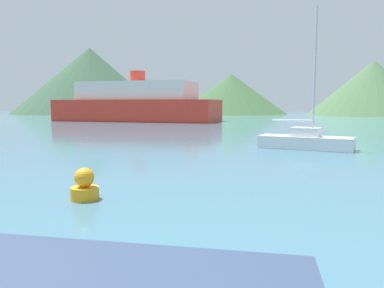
# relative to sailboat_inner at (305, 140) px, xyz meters

# --- Properties ---
(sailboat_inner) EXTENTS (5.40, 3.23, 7.87)m
(sailboat_inner) POSITION_rel_sailboat_inner_xyz_m (0.00, 0.00, 0.00)
(sailboat_inner) COLOR white
(sailboat_inner) RESTS_ON ground_plane
(ferry_distant) EXTENTS (24.59, 12.07, 7.30)m
(ferry_distant) POSITION_rel_sailboat_inner_xyz_m (-19.37, 31.93, 2.03)
(ferry_distant) COLOR red
(ferry_distant) RESTS_ON ground_plane
(buoy_marker) EXTENTS (0.75, 0.75, 0.87)m
(buoy_marker) POSITION_rel_sailboat_inner_xyz_m (-7.58, -12.55, -0.14)
(buoy_marker) COLOR orange
(buoy_marker) RESTS_ON ground_plane
(hill_west) EXTENTS (39.84, 39.84, 17.18)m
(hill_west) POSITION_rel_sailboat_inner_xyz_m (-44.70, 73.25, 8.09)
(hill_west) COLOR #38563D
(hill_west) RESTS_ON ground_plane
(hill_central) EXTENTS (27.37, 27.37, 9.85)m
(hill_central) POSITION_rel_sailboat_inner_xyz_m (-7.45, 71.62, 4.43)
(hill_central) COLOR #3D6038
(hill_central) RESTS_ON ground_plane
(hill_east) EXTENTS (27.67, 27.67, 11.99)m
(hill_east) POSITION_rel_sailboat_inner_xyz_m (23.94, 66.56, 5.50)
(hill_east) COLOR #476B42
(hill_east) RESTS_ON ground_plane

